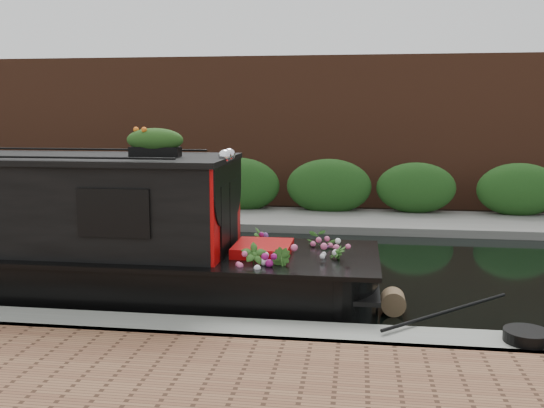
# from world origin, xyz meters

# --- Properties ---
(ground) EXTENTS (80.00, 80.00, 0.00)m
(ground) POSITION_xyz_m (0.00, 0.00, 0.00)
(ground) COLOR black
(ground) RESTS_ON ground
(near_bank_coping) EXTENTS (40.00, 0.60, 0.50)m
(near_bank_coping) POSITION_xyz_m (0.00, -3.30, 0.00)
(near_bank_coping) COLOR gray
(near_bank_coping) RESTS_ON ground
(far_bank_path) EXTENTS (40.00, 2.40, 0.34)m
(far_bank_path) POSITION_xyz_m (0.00, 4.20, 0.00)
(far_bank_path) COLOR slate
(far_bank_path) RESTS_ON ground
(far_hedge) EXTENTS (40.00, 1.10, 2.80)m
(far_hedge) POSITION_xyz_m (0.00, 5.10, 0.00)
(far_hedge) COLOR #1E4717
(far_hedge) RESTS_ON ground
(far_brick_wall) EXTENTS (40.00, 1.00, 8.00)m
(far_brick_wall) POSITION_xyz_m (0.00, 7.20, 0.00)
(far_brick_wall) COLOR #592F1E
(far_brick_wall) RESTS_ON ground
(rope_fender) EXTENTS (0.31, 0.31, 0.31)m
(rope_fender) POSITION_xyz_m (3.42, -1.87, 0.16)
(rope_fender) COLOR brown
(rope_fender) RESTS_ON ground
(coiled_mooring_rope) EXTENTS (0.46, 0.46, 0.12)m
(coiled_mooring_rope) POSITION_xyz_m (4.67, -3.29, 0.31)
(coiled_mooring_rope) COLOR black
(coiled_mooring_rope) RESTS_ON near_bank_coping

